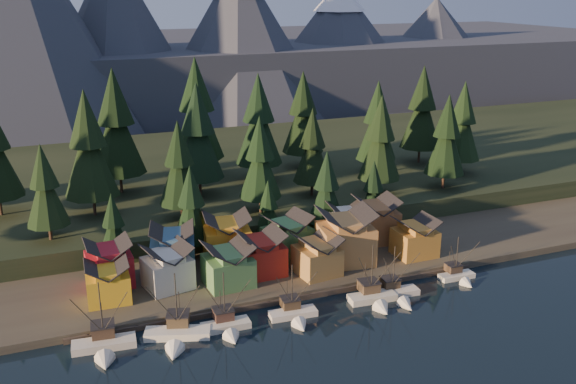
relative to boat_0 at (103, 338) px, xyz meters
name	(u,v)px	position (x,y,z in m)	size (l,w,h in m)	color
ground	(322,342)	(33.92, -10.23, -2.46)	(500.00, 500.00, 0.00)	black
shore_strip	(247,249)	(33.92, 29.77, -1.71)	(400.00, 50.00, 1.50)	#373028
hillside	(193,178)	(33.92, 79.77, 0.54)	(420.00, 100.00, 6.00)	black
dock	(286,296)	(33.92, 6.27, -1.96)	(80.00, 4.00, 1.00)	#493F34
mountain_ridge	(116,56)	(29.72, 203.36, 23.59)	(560.00, 190.00, 90.00)	#414854
boat_0	(103,338)	(0.00, 0.00, 0.00)	(10.66, 11.45, 12.68)	beige
boat_1	(176,328)	(11.56, -1.08, -0.09)	(11.66, 12.16, 12.66)	silver
boat_2	(227,319)	(20.20, -1.23, -0.12)	(8.65, 9.41, 11.52)	beige
boat_3	(295,308)	(32.48, -1.53, -0.31)	(8.94, 9.64, 10.93)	silver
boat_4	(375,291)	(48.53, -1.43, 0.01)	(9.44, 10.17, 12.24)	beige
boat_5	(397,288)	(53.35, -1.32, -0.44)	(10.04, 10.84, 10.95)	beige
boat_6	(460,271)	(68.99, 0.93, -0.49)	(7.52, 8.17, 9.79)	silver
house_front_0	(108,281)	(2.62, 14.66, 3.01)	(7.86, 7.46, 7.57)	gold
house_front_1	(167,266)	(13.72, 16.02, 3.50)	(9.67, 9.42, 8.49)	beige
house_front_2	(228,263)	(24.72, 13.04, 3.43)	(9.10, 9.17, 8.36)	#4B7D44
house_front_3	(261,252)	(32.09, 15.39, 3.67)	(8.96, 8.57, 8.81)	maroon
house_front_4	(317,254)	(42.48, 11.32, 3.23)	(8.74, 9.28, 7.98)	#AC7E3D
house_front_5	(345,235)	(50.15, 14.39, 4.98)	(11.99, 11.15, 11.31)	#AF793E
house_front_6	(415,236)	(65.41, 12.09, 3.34)	(8.29, 7.85, 8.19)	#B2792D
house_back_0	(109,262)	(3.67, 21.21, 3.76)	(8.51, 8.19, 8.99)	maroon
house_back_1	(173,248)	(16.18, 22.69, 4.07)	(10.24, 10.32, 9.59)	#33597A
house_back_2	(227,236)	(27.91, 24.59, 4.23)	(10.41, 9.76, 9.90)	orange
house_back_3	(287,235)	(40.04, 21.37, 3.86)	(10.43, 9.66, 9.18)	#468147
house_back_4	(348,223)	(55.06, 22.99, 3.79)	(9.31, 9.03, 9.06)	white
house_back_5	(376,218)	(61.74, 22.44, 4.27)	(9.80, 9.90, 9.96)	brown
tree_hill_2	(45,188)	(-6.08, 37.77, 14.72)	(8.79, 8.79, 20.47)	#332319
tree_hill_3	(89,148)	(3.92, 49.77, 19.37)	(12.43, 12.43, 28.96)	#332319
tree_hill_4	(116,126)	(11.92, 64.77, 20.77)	(13.53, 13.53, 31.52)	#332319
tree_hill_5	(180,166)	(21.92, 39.77, 15.90)	(9.71, 9.71, 22.63)	#332319
tree_hill_6	(198,135)	(29.92, 54.77, 19.12)	(12.24, 12.24, 28.51)	#332319
tree_hill_7	(260,160)	(39.92, 37.77, 15.97)	(9.77, 9.77, 22.76)	#332319
tree_hill_8	(259,123)	(47.92, 61.77, 19.31)	(12.38, 12.38, 28.85)	#332319
tree_hill_9	(312,148)	(55.92, 44.77, 15.66)	(9.52, 9.52, 22.18)	#332319
tree_hill_10	(303,115)	(63.92, 69.77, 18.64)	(11.86, 11.86, 27.64)	#332319
tree_hill_11	(380,141)	(71.92, 39.77, 17.23)	(10.75, 10.75, 25.05)	#332319
tree_hill_12	(377,124)	(79.92, 55.77, 17.77)	(11.18, 11.18, 26.04)	#332319
tree_hill_13	(447,138)	(89.92, 37.77, 16.92)	(10.51, 10.51, 24.49)	#332319
tree_hill_14	(422,110)	(97.92, 61.77, 19.16)	(12.27, 12.27, 28.57)	#332319
tree_hill_15	(197,112)	(33.92, 71.77, 21.33)	(13.97, 13.97, 32.53)	#332319
tree_hill_17	(462,124)	(101.92, 47.77, 17.61)	(11.05, 11.05, 25.74)	#332319
tree_shore_0	(114,227)	(5.92, 29.77, 7.56)	(6.70, 6.70, 15.61)	#332319
tree_shore_1	(191,206)	(21.92, 29.77, 9.79)	(8.45, 8.45, 19.67)	#332319
tree_shore_2	(268,209)	(38.92, 29.77, 7.02)	(6.28, 6.28, 14.64)	#332319
tree_shore_3	(327,189)	(52.92, 29.77, 9.89)	(8.53, 8.53, 19.87)	#332319
tree_shore_4	(373,191)	(64.92, 29.77, 7.98)	(7.03, 7.03, 16.38)	#332319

